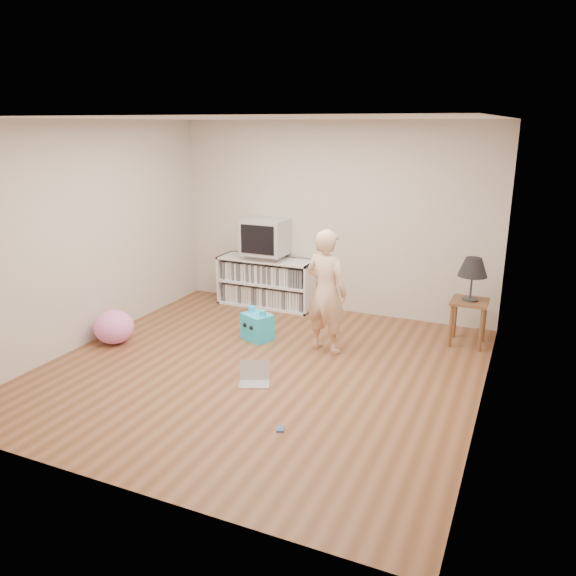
# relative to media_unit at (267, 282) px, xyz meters

# --- Properties ---
(ground) EXTENTS (4.50, 4.50, 0.00)m
(ground) POSITION_rel_media_unit_xyz_m (0.91, -2.04, -0.35)
(ground) COLOR brown
(ground) RESTS_ON ground
(walls) EXTENTS (4.52, 4.52, 2.60)m
(walls) POSITION_rel_media_unit_xyz_m (0.91, -2.04, 0.95)
(walls) COLOR beige
(walls) RESTS_ON ground
(ceiling) EXTENTS (4.50, 4.50, 0.01)m
(ceiling) POSITION_rel_media_unit_xyz_m (0.91, -2.04, 2.25)
(ceiling) COLOR white
(ceiling) RESTS_ON walls
(media_unit) EXTENTS (1.40, 0.45, 0.70)m
(media_unit) POSITION_rel_media_unit_xyz_m (0.00, 0.00, 0.00)
(media_unit) COLOR white
(media_unit) RESTS_ON ground
(dvd_deck) EXTENTS (0.45, 0.35, 0.07)m
(dvd_deck) POSITION_rel_media_unit_xyz_m (0.00, -0.02, 0.39)
(dvd_deck) COLOR gray
(dvd_deck) RESTS_ON media_unit
(crt_tv) EXTENTS (0.60, 0.53, 0.50)m
(crt_tv) POSITION_rel_media_unit_xyz_m (-0.00, -0.02, 0.67)
(crt_tv) COLOR #AFAFB4
(crt_tv) RESTS_ON dvd_deck
(side_table) EXTENTS (0.42, 0.42, 0.55)m
(side_table) POSITION_rel_media_unit_xyz_m (2.85, -0.39, 0.07)
(side_table) COLOR brown
(side_table) RESTS_ON ground
(table_lamp) EXTENTS (0.34, 0.34, 0.52)m
(table_lamp) POSITION_rel_media_unit_xyz_m (2.85, -0.39, 0.59)
(table_lamp) COLOR #333333
(table_lamp) RESTS_ON side_table
(person) EXTENTS (0.59, 0.46, 1.44)m
(person) POSITION_rel_media_unit_xyz_m (1.37, -1.26, 0.37)
(person) COLOR beige
(person) RESTS_ON ground
(laptop) EXTENTS (0.38, 0.35, 0.21)m
(laptop) POSITION_rel_media_unit_xyz_m (1.00, -2.34, -0.29)
(laptop) COLOR silver
(laptop) RESTS_ON ground
(playing_cards) EXTENTS (0.09, 0.11, 0.02)m
(playing_cards) POSITION_rel_media_unit_xyz_m (1.63, -3.09, -0.34)
(playing_cards) COLOR #3F5FA8
(playing_cards) RESTS_ON ground
(plush_blue) EXTENTS (0.43, 0.39, 0.40)m
(plush_blue) POSITION_rel_media_unit_xyz_m (0.48, -1.26, -0.18)
(plush_blue) COLOR #22C0FE
(plush_blue) RESTS_ON ground
(plush_pink) EXTENTS (0.57, 0.57, 0.40)m
(plush_pink) POSITION_rel_media_unit_xyz_m (-1.04, -2.07, -0.15)
(plush_pink) COLOR #FE7FD2
(plush_pink) RESTS_ON ground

